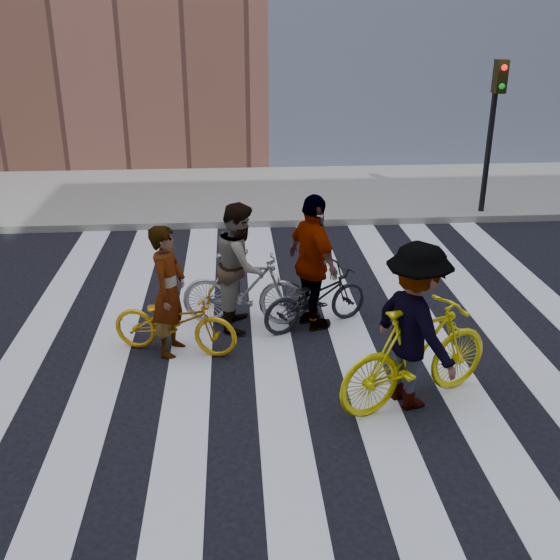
{
  "coord_description": "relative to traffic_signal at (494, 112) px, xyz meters",
  "views": [
    {
      "loc": [
        -1.03,
        -8.1,
        4.26
      ],
      "look_at": [
        -0.41,
        0.3,
        0.76
      ],
      "focal_mm": 42.0,
      "sensor_mm": 36.0,
      "label": 1
    }
  ],
  "objects": [
    {
      "name": "rider_left",
      "position": [
        -6.3,
        -5.59,
        -1.39
      ],
      "size": [
        0.59,
        0.74,
        1.77
      ],
      "primitive_type": "imported",
      "rotation": [
        0.0,
        0.0,
        1.29
      ],
      "color": "slate",
      "rests_on": "ground"
    },
    {
      "name": "bike_silver_mid",
      "position": [
        -5.3,
        -4.81,
        -1.74
      ],
      "size": [
        1.85,
        0.74,
        1.08
      ],
      "primitive_type": "imported",
      "rotation": [
        0.0,
        0.0,
        1.44
      ],
      "color": "#9B9CA4",
      "rests_on": "ground"
    },
    {
      "name": "bike_yellow_left",
      "position": [
        -6.25,
        -5.59,
        -1.83
      ],
      "size": [
        1.79,
        1.04,
        0.89
      ],
      "primitive_type": "imported",
      "rotation": [
        0.0,
        0.0,
        1.29
      ],
      "color": "orange",
      "rests_on": "ground"
    },
    {
      "name": "traffic_signal",
      "position": [
        0.0,
        0.0,
        0.0
      ],
      "size": [
        0.22,
        0.42,
        3.33
      ],
      "color": "black",
      "rests_on": "ground"
    },
    {
      "name": "rider_mid",
      "position": [
        -5.35,
        -4.81,
        -1.37
      ],
      "size": [
        0.8,
        0.97,
        1.82
      ],
      "primitive_type": "imported",
      "rotation": [
        0.0,
        0.0,
        1.44
      ],
      "color": "slate",
      "rests_on": "ground"
    },
    {
      "name": "rider_rear",
      "position": [
        -4.35,
        -4.97,
        -1.3
      ],
      "size": [
        0.91,
        1.24,
        1.96
      ],
      "primitive_type": "imported",
      "rotation": [
        0.0,
        0.0,
        2.0
      ],
      "color": "slate",
      "rests_on": "ground"
    },
    {
      "name": "ground",
      "position": [
        -4.4,
        -5.32,
        -2.28
      ],
      "size": [
        100.0,
        100.0,
        0.0
      ],
      "primitive_type": "plane",
      "color": "black",
      "rests_on": "ground"
    },
    {
      "name": "bike_yellow_right",
      "position": [
        -3.4,
        -7.01,
        -1.66
      ],
      "size": [
        2.13,
        1.36,
        1.24
      ],
      "primitive_type": "imported",
      "rotation": [
        0.0,
        0.0,
        1.98
      ],
      "color": "yellow",
      "rests_on": "ground"
    },
    {
      "name": "rider_right",
      "position": [
        -3.45,
        -7.01,
        -1.3
      ],
      "size": [
        1.18,
        1.46,
        1.96
      ],
      "primitive_type": "imported",
      "rotation": [
        0.0,
        0.0,
        1.98
      ],
      "color": "slate",
      "rests_on": "ground"
    },
    {
      "name": "zebra_crosswalk",
      "position": [
        -4.4,
        -5.32,
        -2.27
      ],
      "size": [
        8.25,
        10.0,
        0.01
      ],
      "color": "white",
      "rests_on": "ground"
    },
    {
      "name": "sidewalk_far",
      "position": [
        -4.4,
        2.18,
        -2.2
      ],
      "size": [
        100.0,
        5.0,
        0.15
      ],
      "primitive_type": "cube",
      "color": "gray",
      "rests_on": "ground"
    },
    {
      "name": "bike_dark_rear",
      "position": [
        -4.3,
        -4.97,
        -1.84
      ],
      "size": [
        1.76,
        1.22,
        0.88
      ],
      "primitive_type": "imported",
      "rotation": [
        0.0,
        0.0,
        2.0
      ],
      "color": "black",
      "rests_on": "ground"
    }
  ]
}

